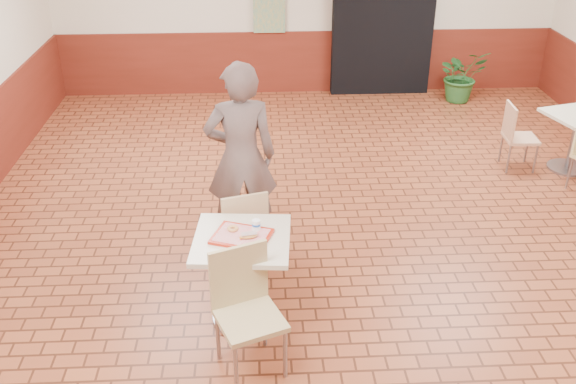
{
  "coord_description": "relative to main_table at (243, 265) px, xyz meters",
  "views": [
    {
      "loc": [
        -0.86,
        -5.25,
        3.56
      ],
      "look_at": [
        -0.59,
        -0.37,
        0.95
      ],
      "focal_mm": 40.0,
      "sensor_mm": 36.0,
      "label": 1
    }
  ],
  "objects": [
    {
      "name": "room_shell",
      "position": [
        0.99,
        0.87,
        0.95
      ],
      "size": [
        8.01,
        10.01,
        3.01
      ],
      "color": "brown",
      "rests_on": "ground"
    },
    {
      "name": "second_table",
      "position": [
        4.07,
        2.71,
        -0.05
      ],
      "size": [
        0.7,
        0.7,
        0.73
      ],
      "rotation": [
        0.0,
        0.0,
        0.27
      ],
      "color": "beige",
      "rests_on": "ground"
    },
    {
      "name": "long_john_donut",
      "position": [
        0.06,
        -0.05,
        0.31
      ],
      "size": [
        0.15,
        0.1,
        0.04
      ],
      "rotation": [
        0.0,
        0.0,
        0.22
      ],
      "color": "gold",
      "rests_on": "serving_tray"
    },
    {
      "name": "paper_cup",
      "position": [
        0.12,
        0.08,
        0.34
      ],
      "size": [
        0.07,
        0.07,
        0.09
      ],
      "rotation": [
        0.0,
        0.0,
        0.2
      ],
      "color": "white",
      "rests_on": "serving_tray"
    },
    {
      "name": "chair_second_left",
      "position": [
        3.35,
        2.8,
        -0.08
      ],
      "size": [
        0.41,
        0.41,
        0.84
      ],
      "rotation": [
        0.0,
        0.0,
        1.51
      ],
      "color": "#E0AF86",
      "rests_on": "ground"
    },
    {
      "name": "main_table",
      "position": [
        0.0,
        0.0,
        0.0
      ],
      "size": [
        0.77,
        0.77,
        0.81
      ],
      "rotation": [
        0.0,
        0.0,
        -0.08
      ],
      "color": "beige",
      "rests_on": "ground"
    },
    {
      "name": "ring_donut",
      "position": [
        -0.07,
        0.08,
        0.31
      ],
      "size": [
        0.12,
        0.12,
        0.03
      ],
      "primitive_type": "torus",
      "rotation": [
        0.0,
        0.0,
        0.31
      ],
      "color": "#D9964F",
      "rests_on": "serving_tray"
    },
    {
      "name": "potted_plant",
      "position": [
        3.41,
        5.27,
        -0.13
      ],
      "size": [
        0.89,
        0.81,
        0.83
      ],
      "primitive_type": "imported",
      "rotation": [
        0.0,
        0.0,
        0.25
      ],
      "color": "#265F27",
      "rests_on": "ground"
    },
    {
      "name": "chair_main_back",
      "position": [
        -0.01,
        0.63,
        -0.04
      ],
      "size": [
        0.52,
        0.52,
        0.92
      ],
      "rotation": [
        0.0,
        0.0,
        3.42
      ],
      "color": "tan",
      "rests_on": "ground"
    },
    {
      "name": "corridor_doorway",
      "position": [
        2.19,
        5.75,
        0.55
      ],
      "size": [
        1.6,
        0.22,
        2.2
      ],
      "primitive_type": "cube",
      "color": "black",
      "rests_on": "ground"
    },
    {
      "name": "chair_main_front",
      "position": [
        0.03,
        -0.53,
        0.01
      ],
      "size": [
        0.6,
        0.6,
        1.0
      ],
      "rotation": [
        0.0,
        0.0,
        0.38
      ],
      "color": "tan",
      "rests_on": "ground"
    },
    {
      "name": "customer",
      "position": [
        -0.01,
        1.22,
        0.41
      ],
      "size": [
        0.74,
        0.53,
        1.9
      ],
      "primitive_type": "imported",
      "rotation": [
        0.0,
        0.0,
        3.25
      ],
      "color": "brown",
      "rests_on": "ground"
    },
    {
      "name": "wainscot_band",
      "position": [
        0.99,
        0.87,
        -0.05
      ],
      "size": [
        8.0,
        10.0,
        1.0
      ],
      "color": "#601E12",
      "rests_on": "ground"
    },
    {
      "name": "serving_tray",
      "position": [
        -0.0,
        -0.0,
        0.28
      ],
      "size": [
        0.45,
        0.35,
        0.03
      ],
      "rotation": [
        0.0,
        0.0,
        -0.35
      ],
      "color": "#AE1F0D",
      "rests_on": "main_table"
    }
  ]
}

